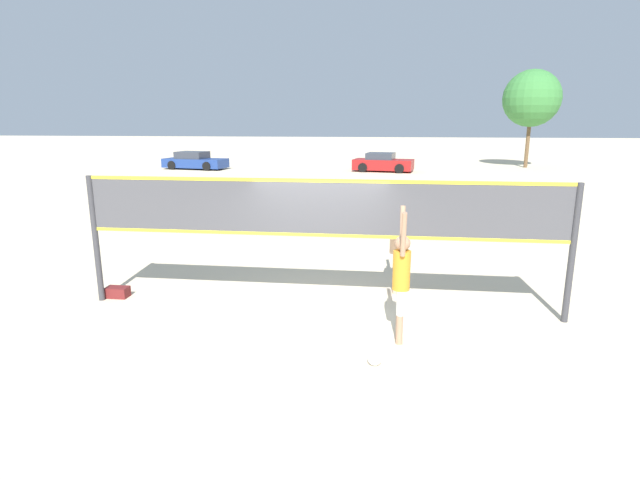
# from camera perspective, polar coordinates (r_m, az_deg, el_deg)

# --- Properties ---
(ground_plane) EXTENTS (200.00, 200.00, 0.00)m
(ground_plane) POSITION_cam_1_polar(r_m,az_deg,el_deg) (9.67, 0.00, -8.01)
(ground_plane) COLOR beige
(volleyball_net) EXTENTS (9.04, 0.12, 2.52)m
(volleyball_net) POSITION_cam_1_polar(r_m,az_deg,el_deg) (9.16, 0.00, 2.62)
(volleyball_net) COLOR #38383D
(volleyball_net) RESTS_ON ground_plane
(player_spiker) EXTENTS (0.28, 0.72, 2.22)m
(player_spiker) POSITION_cam_1_polar(r_m,az_deg,el_deg) (8.08, 9.29, -3.76)
(player_spiker) COLOR tan
(player_spiker) RESTS_ON ground_plane
(player_blocker) EXTENTS (0.28, 0.70, 2.11)m
(player_blocker) POSITION_cam_1_polar(r_m,az_deg,el_deg) (10.44, 8.75, -0.13)
(player_blocker) COLOR tan
(player_blocker) RESTS_ON ground_plane
(volleyball) EXTENTS (0.21, 0.21, 0.21)m
(volleyball) POSITION_cam_1_polar(r_m,az_deg,el_deg) (7.65, 6.26, -13.33)
(volleyball) COLOR white
(volleyball) RESTS_ON ground_plane
(gear_bag) EXTENTS (0.45, 0.27, 0.21)m
(gear_bag) POSITION_cam_1_polar(r_m,az_deg,el_deg) (11.12, -22.15, -5.54)
(gear_bag) COLOR maroon
(gear_bag) RESTS_ON ground_plane
(parked_car_near) EXTENTS (4.90, 2.60, 1.29)m
(parked_car_near) POSITION_cam_1_polar(r_m,az_deg,el_deg) (38.54, -14.13, 8.73)
(parked_car_near) COLOR navy
(parked_car_near) RESTS_ON ground_plane
(parked_car_mid) EXTENTS (4.40, 2.58, 1.31)m
(parked_car_mid) POSITION_cam_1_polar(r_m,az_deg,el_deg) (35.91, 7.19, 8.73)
(parked_car_mid) COLOR maroon
(parked_car_mid) RESTS_ON ground_plane
(tree_left_cluster) EXTENTS (4.19, 4.19, 7.22)m
(tree_left_cluster) POSITION_cam_1_polar(r_m,az_deg,el_deg) (41.69, 23.05, 14.66)
(tree_left_cluster) COLOR brown
(tree_left_cluster) RESTS_ON ground_plane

